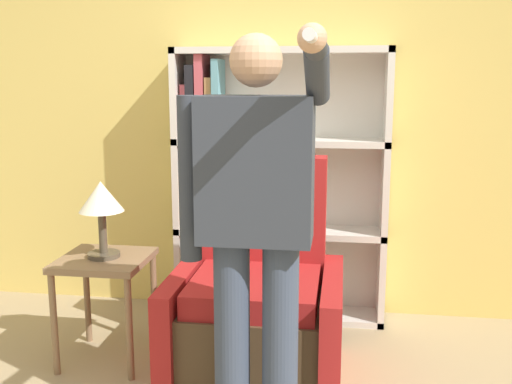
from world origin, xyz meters
TOP-DOWN VIEW (x-y plane):
  - wall_back at (0.00, 2.03)m, footprint 8.00×0.06m
  - bookcase at (-0.02, 1.87)m, footprint 1.35×0.28m
  - armchair at (0.10, 1.07)m, footprint 0.88×0.81m
  - person_standing at (0.18, 0.42)m, footprint 0.60×0.78m
  - side_table at (-0.75, 1.09)m, footprint 0.47×0.47m
  - table_lamp at (-0.75, 1.09)m, footprint 0.24×0.24m

SIDE VIEW (x-z plane):
  - armchair at x=0.10m, z-range -0.21..0.93m
  - side_table at x=-0.75m, z-range 0.20..0.79m
  - bookcase at x=-0.02m, z-range 0.01..1.74m
  - table_lamp at x=-0.75m, z-range 0.69..1.11m
  - person_standing at x=0.18m, z-range 0.13..1.86m
  - wall_back at x=0.00m, z-range 0.00..2.80m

